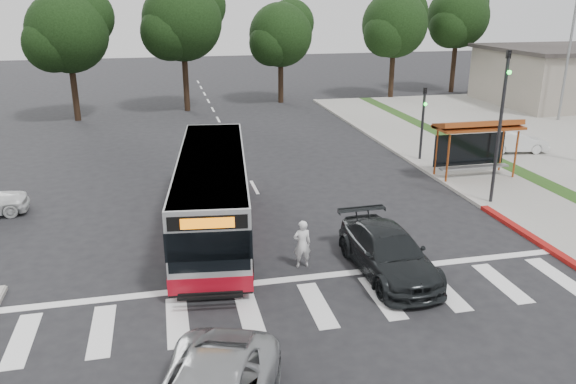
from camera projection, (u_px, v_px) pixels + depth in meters
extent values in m
plane|color=black|center=(281.00, 237.00, 20.91)|extent=(140.00, 140.00, 0.00)
cube|color=gray|center=(447.00, 161.00, 30.57)|extent=(4.00, 40.00, 0.12)
cube|color=#9E9991|center=(413.00, 163.00, 30.14)|extent=(0.30, 40.00, 0.15)
cube|color=maroon|center=(528.00, 235.00, 20.93)|extent=(0.32, 6.00, 0.15)
cube|color=silver|center=(317.00, 305.00, 16.30)|extent=(18.00, 2.60, 0.01)
cylinder|color=#964219|center=(448.00, 159.00, 26.44)|extent=(0.10, 0.10, 2.30)
cylinder|color=#964219|center=(516.00, 154.00, 27.19)|extent=(0.10, 0.10, 2.30)
cylinder|color=#964219|center=(436.00, 152.00, 27.54)|extent=(0.10, 0.10, 2.30)
cylinder|color=#964219|center=(501.00, 148.00, 28.29)|extent=(0.10, 0.10, 2.30)
cube|color=#964219|center=(479.00, 127.00, 26.94)|extent=(4.20, 1.60, 0.12)
cube|color=#964219|center=(478.00, 124.00, 26.94)|extent=(4.20, 1.32, 0.51)
cube|color=black|center=(469.00, 149.00, 27.90)|extent=(3.80, 0.06, 1.60)
cube|color=gray|center=(474.00, 167.00, 27.59)|extent=(3.60, 0.40, 0.08)
cylinder|color=black|center=(499.00, 130.00, 23.24)|extent=(0.14, 0.14, 6.50)
imported|color=black|center=(508.00, 63.00, 22.34)|extent=(0.16, 0.20, 1.00)
sphere|color=#19E533|center=(509.00, 72.00, 22.29)|extent=(0.18, 0.18, 0.18)
cylinder|color=black|center=(422.00, 125.00, 30.10)|extent=(0.14, 0.14, 4.00)
imported|color=black|center=(425.00, 97.00, 29.61)|extent=(0.16, 0.20, 1.00)
sphere|color=#19E533|center=(426.00, 104.00, 29.56)|extent=(0.18, 0.18, 0.18)
cylinder|color=gray|center=(568.00, 56.00, 39.17)|extent=(0.18, 0.18, 9.00)
cylinder|color=black|center=(392.00, 72.00, 49.31)|extent=(0.44, 0.44, 4.40)
sphere|color=black|center=(395.00, 24.00, 48.00)|extent=(5.60, 5.60, 5.60)
sphere|color=black|center=(404.00, 12.00, 48.68)|extent=(4.20, 4.20, 4.20)
sphere|color=black|center=(387.00, 34.00, 47.38)|extent=(3.92, 3.92, 3.92)
cylinder|color=black|center=(453.00, 66.00, 52.58)|extent=(0.44, 0.44, 4.84)
sphere|color=black|center=(458.00, 17.00, 51.14)|extent=(5.60, 5.60, 5.60)
sphere|color=black|center=(466.00, 4.00, 51.79)|extent=(4.20, 4.20, 4.20)
sphere|color=black|center=(451.00, 26.00, 50.54)|extent=(3.92, 3.92, 3.92)
cylinder|color=black|center=(186.00, 80.00, 43.66)|extent=(0.44, 0.44, 4.84)
sphere|color=black|center=(182.00, 21.00, 42.22)|extent=(6.00, 6.00, 6.00)
sphere|color=black|center=(197.00, 5.00, 42.94)|extent=(4.50, 4.50, 4.50)
sphere|color=black|center=(169.00, 32.00, 41.56)|extent=(4.20, 4.20, 4.20)
cylinder|color=black|center=(281.00, 79.00, 47.32)|extent=(0.44, 0.44, 3.96)
sphere|color=black|center=(281.00, 35.00, 46.14)|extent=(5.20, 5.20, 5.20)
sphere|color=black|center=(291.00, 23.00, 46.78)|extent=(3.90, 3.90, 3.90)
sphere|color=black|center=(271.00, 43.00, 45.56)|extent=(3.64, 3.64, 3.64)
cylinder|color=black|center=(75.00, 90.00, 40.21)|extent=(0.44, 0.44, 4.40)
sphere|color=black|center=(67.00, 32.00, 38.90)|extent=(5.60, 5.60, 5.60)
sphere|color=black|center=(84.00, 17.00, 39.58)|extent=(4.20, 4.20, 4.20)
sphere|color=black|center=(52.00, 44.00, 38.28)|extent=(3.92, 3.92, 3.92)
imported|color=silver|center=(302.00, 244.00, 18.38)|extent=(0.60, 0.40, 1.64)
imported|color=black|center=(388.00, 252.00, 17.98)|extent=(2.20, 5.09, 1.46)
imported|color=silver|center=(515.00, 142.00, 31.91)|extent=(3.70, 1.72, 1.17)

